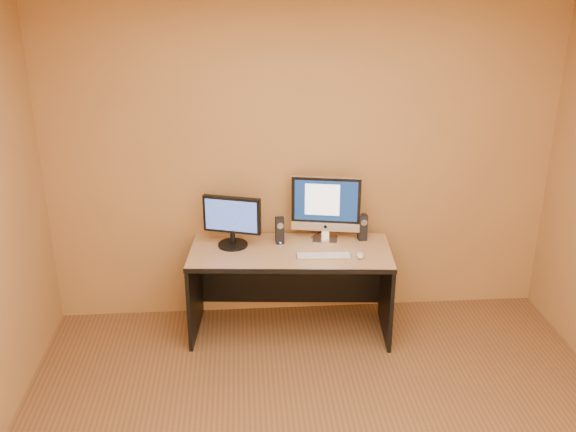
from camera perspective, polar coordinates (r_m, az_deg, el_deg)
The scene contains 10 objects.
walls at distance 3.18m, azimuth 4.82°, elevation -5.49°, with size 4.00×4.00×2.60m, color #A27841, non-canonical shape.
desk at distance 5.03m, azimuth 0.21°, elevation -6.73°, with size 1.53×0.67×0.71m, color tan, non-canonical shape.
imac at distance 4.97m, azimuth 3.37°, elevation 0.65°, with size 0.54×0.20×0.52m, color silver, non-canonical shape.
second_monitor at distance 4.89m, azimuth -4.99°, elevation -0.51°, with size 0.46×0.23×0.40m, color black, non-canonical shape.
speaker_left at distance 4.96m, azimuth -0.74°, elevation -1.29°, with size 0.06×0.07×0.21m, color black, non-canonical shape.
speaker_right at distance 5.06m, azimuth 6.64°, elevation -0.99°, with size 0.06×0.07×0.21m, color black, non-canonical shape.
keyboard at distance 4.77m, azimuth 3.18°, elevation -3.55°, with size 0.41×0.11×0.02m, color silver.
mouse at distance 4.78m, azimuth 6.44°, elevation -3.49°, with size 0.06×0.10×0.03m, color silver.
cable_a at distance 5.17m, azimuth 3.16°, elevation -1.57°, with size 0.01×0.01×0.21m, color black.
cable_b at distance 5.15m, azimuth 2.60°, elevation -1.62°, with size 0.01×0.01×0.17m, color black.
Camera 1 is at (-0.48, -2.79, 2.75)m, focal length 40.00 mm.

